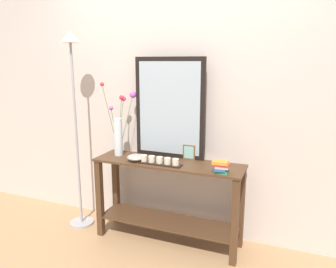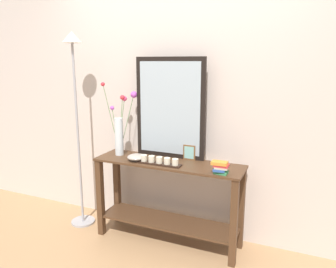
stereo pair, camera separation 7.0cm
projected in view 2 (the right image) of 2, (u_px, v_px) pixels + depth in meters
name	position (u px, v px, depth m)	size (l,w,h in m)	color
ground_plane	(168.00, 241.00, 3.04)	(7.00, 6.00, 0.02)	#A87F56
wall_back	(181.00, 92.00, 3.01)	(6.40, 0.08, 2.70)	beige
console_table	(168.00, 194.00, 2.93)	(1.34, 0.37, 0.76)	#472D1C
mirror_leaning	(170.00, 108.00, 2.92)	(0.66, 0.03, 0.91)	black
tall_vase_left	(120.00, 129.00, 3.04)	(0.27, 0.23, 0.69)	silver
candle_tray	(159.00, 161.00, 2.79)	(0.39, 0.09, 0.07)	black
picture_frame_small	(189.00, 152.00, 2.92)	(0.11, 0.01, 0.14)	brown
decorative_bowl	(137.00, 157.00, 2.90)	(0.17, 0.17, 0.06)	#9E9389
book_stack	(220.00, 167.00, 2.55)	(0.13, 0.10, 0.10)	#388E56
floor_lamp	(76.00, 99.00, 3.09)	(0.24, 0.24, 1.90)	#9E9EA3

